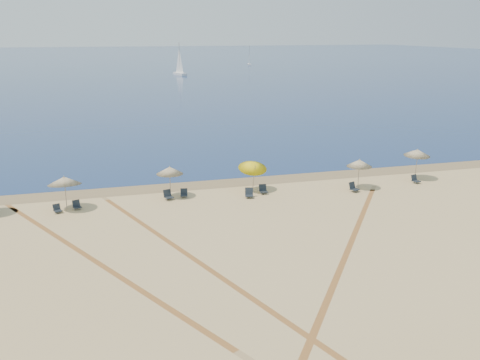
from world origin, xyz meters
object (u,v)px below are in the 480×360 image
Objects in this scene: chair_4 at (168,195)px; chair_7 at (263,190)px; chair_9 at (415,179)px; chair_2 at (57,209)px; umbrella_4 at (359,163)px; chair_3 at (77,205)px; chair_8 at (354,187)px; umbrella_2 at (170,170)px; sailboat_0 at (249,59)px; chair_5 at (184,193)px; umbrella_1 at (64,181)px; umbrella_5 at (417,153)px; sailboat_1 at (180,65)px; chair_6 at (249,193)px; umbrella_3 at (253,165)px.

chair_4 reaches higher than chair_7.
chair_7 is 13.16m from chair_9.
chair_2 is 0.85× the size of chair_4.
umbrella_4 reaches higher than chair_9.
chair_4 is at bearing 163.37° from chair_9.
chair_8 is (20.99, -1.36, 0.05)m from chair_3.
umbrella_4 is at bearing -19.02° from chair_3.
sailboat_0 is at bearing 71.50° from umbrella_2.
chair_3 is 7.87m from chair_5.
chair_5 is (7.83, 0.75, 0.00)m from chair_3.
chair_9 is at bearing -15.00° from chair_8.
chair_3 is at bearing -12.62° from umbrella_1.
umbrella_2 is at bearing 178.65° from umbrella_5.
chair_2 is at bearing -95.12° from sailboat_0.
chair_5 is at bearing 179.45° from umbrella_5.
umbrella_4 reaches higher than chair_4.
umbrella_1 is at bearing -118.91° from sailboat_1.
chair_7 is at bearing -111.81° from sailboat_1.
chair_6 is 0.93× the size of chair_8.
umbrella_2 is 0.92× the size of umbrella_5.
chair_7 is 0.08× the size of sailboat_1.
umbrella_4 is 5.65m from chair_9.
umbrella_2 is 160.13m from sailboat_0.
umbrella_5 is 3.43× the size of chair_9.
umbrella_2 is 2.91× the size of chair_6.
chair_8 is (14.40, -1.87, 0.01)m from chair_4.
umbrella_2 is at bearing 173.93° from chair_5.
chair_7 is at bearing 41.93° from chair_6.
sailboat_0 is 49.57m from sailboat_1.
umbrella_2 reaches higher than chair_5.
umbrella_5 is 3.69× the size of chair_7.
chair_6 is (6.01, -1.17, 0.00)m from chair_4.
sailboat_1 reaches higher than chair_7.
chair_3 is at bearing -118.57° from sailboat_1.
umbrella_2 is 3.39× the size of chair_7.
chair_4 is (-0.26, -0.55, -1.78)m from umbrella_2.
chair_9 is at bearing -1.37° from umbrella_1.
chair_8 is 0.10× the size of sailboat_1.
chair_3 is (-6.85, -1.05, -1.82)m from umbrella_2.
umbrella_4 is 3.39× the size of chair_7.
umbrella_2 is 14.99m from umbrella_4.
umbrella_2 is 2.09m from chair_5.
umbrella_5 is 0.37× the size of sailboat_0.
umbrella_1 is 14.05m from umbrella_3.
sailboat_1 reaches higher than umbrella_4.
chair_5 is 6.15m from chair_7.
chair_5 is at bearing -114.86° from sailboat_1.
umbrella_2 is 115.42m from sailboat_1.
sailboat_1 is (13.26, 115.56, 2.42)m from chair_6.
umbrella_2 is at bearing -8.51° from chair_3.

